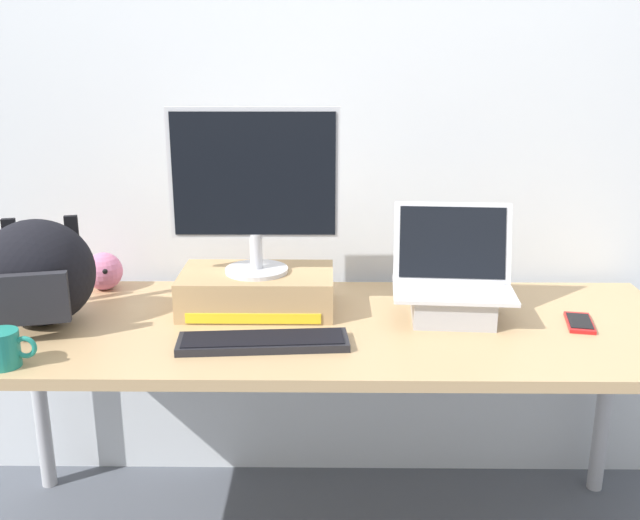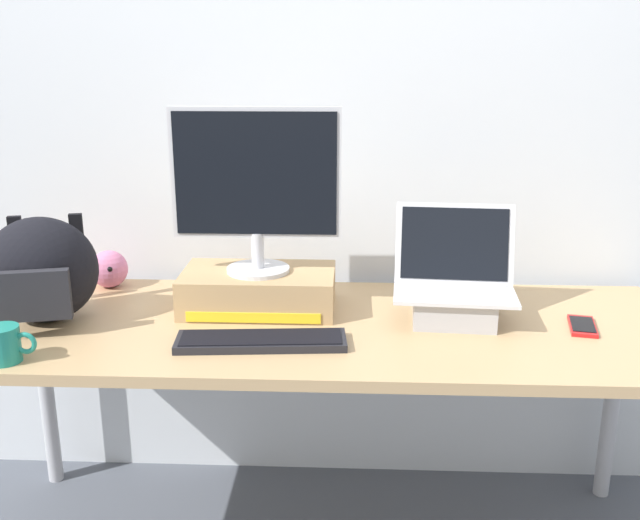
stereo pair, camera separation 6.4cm
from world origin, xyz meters
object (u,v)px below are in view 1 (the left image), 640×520
at_px(messenger_backpack, 38,273).
at_px(open_laptop, 452,294).
at_px(coffee_mug, 4,349).
at_px(plush_toy, 104,271).
at_px(external_keyboard, 263,342).
at_px(cell_phone, 580,323).
at_px(desktop_monitor, 254,186).
at_px(toner_box_yellow, 257,291).

bearing_deg(messenger_backpack, open_laptop, -10.03).
bearing_deg(coffee_mug, plush_toy, 83.32).
xyz_separation_m(external_keyboard, cell_phone, (0.85, 0.15, -0.01)).
bearing_deg(coffee_mug, desktop_monitor, 35.12).
distance_m(open_laptop, external_keyboard, 0.55).
bearing_deg(external_keyboard, coffee_mug, -172.38).
distance_m(messenger_backpack, plush_toy, 0.32).
distance_m(toner_box_yellow, cell_phone, 0.90).
height_order(desktop_monitor, open_laptop, desktop_monitor).
distance_m(desktop_monitor, open_laptop, 0.63).
xyz_separation_m(messenger_backpack, plush_toy, (0.08, 0.30, -0.09)).
bearing_deg(external_keyboard, cell_phone, 5.74).
xyz_separation_m(coffee_mug, plush_toy, (0.07, 0.57, 0.01)).
relative_size(messenger_backpack, cell_phone, 2.24).
xyz_separation_m(open_laptop, coffee_mug, (-1.11, -0.34, -0.02)).
relative_size(toner_box_yellow, messenger_backpack, 1.26).
height_order(coffee_mug, cell_phone, coffee_mug).
relative_size(open_laptop, messenger_backpack, 1.00).
height_order(open_laptop, messenger_backpack, open_laptop).
relative_size(desktop_monitor, cell_phone, 3.05).
height_order(toner_box_yellow, open_laptop, open_laptop).
height_order(cell_phone, plush_toy, plush_toy).
bearing_deg(cell_phone, plush_toy, 179.43).
bearing_deg(desktop_monitor, open_laptop, -6.32).
relative_size(messenger_backpack, coffee_mug, 2.80).
distance_m(cell_phone, plush_toy, 1.42).
distance_m(external_keyboard, cell_phone, 0.87).
bearing_deg(coffee_mug, toner_box_yellow, 35.20).
height_order(external_keyboard, coffee_mug, coffee_mug).
xyz_separation_m(toner_box_yellow, open_laptop, (0.55, -0.06, 0.01)).
bearing_deg(desktop_monitor, messenger_backpack, -168.12).
bearing_deg(plush_toy, external_keyboard, -39.45).
bearing_deg(toner_box_yellow, external_keyboard, -81.61).
xyz_separation_m(toner_box_yellow, messenger_backpack, (-0.57, -0.13, 0.09)).
distance_m(external_keyboard, coffee_mug, 0.62).
relative_size(toner_box_yellow, desktop_monitor, 0.93).
xyz_separation_m(desktop_monitor, coffee_mug, (-0.56, -0.39, -0.32)).
distance_m(messenger_backpack, coffee_mug, 0.29).
bearing_deg(cell_phone, open_laptop, -177.92).
relative_size(desktop_monitor, plush_toy, 4.02).
bearing_deg(external_keyboard, messenger_backpack, 162.57).
xyz_separation_m(toner_box_yellow, plush_toy, (-0.49, 0.17, 0.00)).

